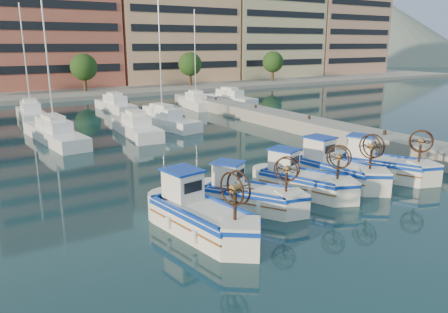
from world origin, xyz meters
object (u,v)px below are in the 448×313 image
fishing_boat_e (380,163)px  fishing_boat_a (200,213)px  fishing_boat_d (335,168)px  fishing_boat_c (301,179)px  fishing_boat_b (248,193)px

fishing_boat_e → fishing_boat_a: bearing=159.6°
fishing_boat_a → fishing_boat_d: (9.83, 1.94, -0.01)m
fishing_boat_c → fishing_boat_d: 2.95m
fishing_boat_c → fishing_boat_a: bearing=171.5°
fishing_boat_e → fishing_boat_c: bearing=151.3°
fishing_boat_c → fishing_boat_d: bearing=-12.7°
fishing_boat_d → fishing_boat_b: bearing=177.1°
fishing_boat_c → fishing_boat_e: size_ratio=0.94×
fishing_boat_a → fishing_boat_d: size_ratio=1.01×
fishing_boat_c → fishing_boat_e: bearing=-23.6°
fishing_boat_b → fishing_boat_e: (9.42, -0.03, 0.08)m
fishing_boat_a → fishing_boat_b: size_ratio=1.15×
fishing_boat_a → fishing_boat_d: 10.02m
fishing_boat_b → fishing_boat_e: bearing=-32.1°
fishing_boat_a → fishing_boat_c: size_ratio=1.09×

